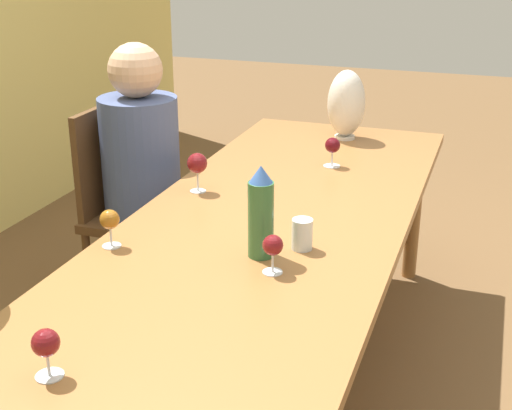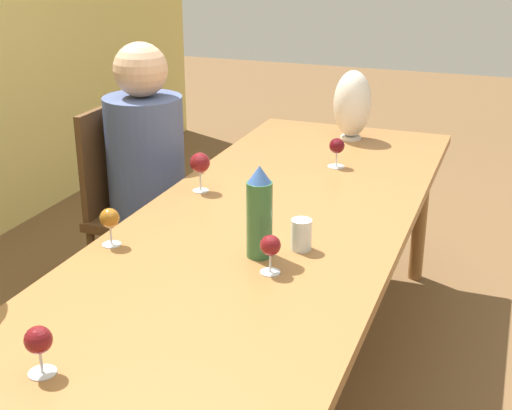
% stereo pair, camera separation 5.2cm
% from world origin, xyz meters
% --- Properties ---
extents(dining_table, '(2.88, 0.93, 0.74)m').
position_xyz_m(dining_table, '(0.00, 0.00, 0.67)').
color(dining_table, '#936033').
rests_on(dining_table, ground_plane).
extents(water_bottle, '(0.08, 0.08, 0.29)m').
position_xyz_m(water_bottle, '(-0.15, -0.07, 0.88)').
color(water_bottle, '#336638').
rests_on(water_bottle, dining_table).
extents(water_tumbler, '(0.07, 0.07, 0.10)m').
position_xyz_m(water_tumbler, '(-0.06, -0.17, 0.78)').
color(water_tumbler, silver).
rests_on(water_tumbler, dining_table).
extents(vase, '(0.18, 0.18, 0.33)m').
position_xyz_m(vase, '(1.21, -0.03, 0.90)').
color(vase, silver).
rests_on(vase, dining_table).
extents(wine_glass_0, '(0.06, 0.06, 0.12)m').
position_xyz_m(wine_glass_0, '(-0.24, 0.40, 0.82)').
color(wine_glass_0, silver).
rests_on(wine_glass_0, dining_table).
extents(wine_glass_1, '(0.06, 0.06, 0.12)m').
position_xyz_m(wine_glass_1, '(-0.90, 0.17, 0.82)').
color(wine_glass_1, silver).
rests_on(wine_glass_1, dining_table).
extents(wine_glass_2, '(0.07, 0.07, 0.12)m').
position_xyz_m(wine_glass_2, '(0.78, -0.07, 0.82)').
color(wine_glass_2, silver).
rests_on(wine_glass_2, dining_table).
extents(wine_glass_3, '(0.06, 0.06, 0.12)m').
position_xyz_m(wine_glass_3, '(-0.25, -0.14, 0.82)').
color(wine_glass_3, silver).
rests_on(wine_glass_3, dining_table).
extents(wine_glass_4, '(0.08, 0.08, 0.15)m').
position_xyz_m(wine_glass_4, '(0.31, 0.34, 0.84)').
color(wine_glass_4, silver).
rests_on(wine_glass_4, dining_table).
extents(chair_far, '(0.44, 0.44, 0.95)m').
position_xyz_m(chair_far, '(0.60, 0.81, 0.51)').
color(chair_far, brown).
rests_on(chair_far, ground_plane).
extents(person_far, '(0.34, 0.34, 1.23)m').
position_xyz_m(person_far, '(0.60, 0.73, 0.67)').
color(person_far, '#2D2D38').
rests_on(person_far, ground_plane).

